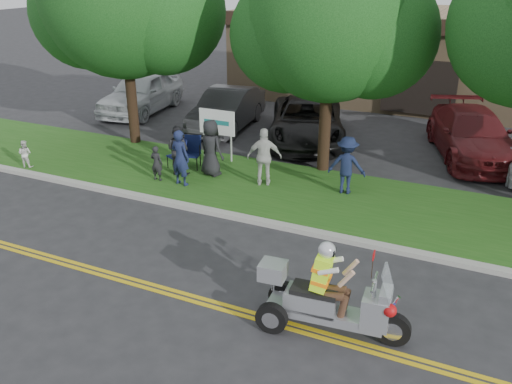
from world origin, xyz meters
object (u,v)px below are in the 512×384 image
at_px(spectator_adult_mid, 178,150).
at_px(parked_car_right, 472,135).
at_px(lawn_chair_b, 192,150).
at_px(spectator_adult_left, 180,158).
at_px(parked_car_far_left, 141,92).
at_px(parked_car_mid, 307,121).
at_px(spectator_adult_right, 264,157).
at_px(parked_car_left, 227,109).
at_px(trike_scooter, 326,301).
at_px(lawn_chair_a, 179,152).

relative_size(spectator_adult_mid, parked_car_right, 0.28).
height_order(lawn_chair_b, spectator_adult_left, spectator_adult_left).
distance_m(lawn_chair_b, parked_car_right, 9.25).
height_order(spectator_adult_mid, parked_car_far_left, parked_car_far_left).
xyz_separation_m(spectator_adult_mid, parked_car_mid, (2.30, 4.95, -0.09)).
bearing_deg(parked_car_right, spectator_adult_left, -158.03).
xyz_separation_m(parked_car_far_left, parked_car_right, (13.50, -0.22, -0.09)).
bearing_deg(parked_car_mid, lawn_chair_b, -137.67).
bearing_deg(spectator_adult_right, parked_car_far_left, -56.09).
bearing_deg(spectator_adult_right, spectator_adult_mid, -15.80).
bearing_deg(parked_car_right, spectator_adult_right, -152.79).
bearing_deg(parked_car_left, spectator_adult_mid, -84.62).
relative_size(spectator_adult_right, parked_car_far_left, 0.33).
bearing_deg(spectator_adult_left, spectator_adult_right, -147.73).
relative_size(trike_scooter, lawn_chair_a, 2.91).
relative_size(parked_car_mid, parked_car_right, 1.03).
xyz_separation_m(lawn_chair_a, parked_car_right, (8.09, 5.27, 0.15)).
bearing_deg(lawn_chair_b, spectator_adult_left, -87.41).
xyz_separation_m(lawn_chair_a, spectator_adult_left, (0.79, -1.13, 0.29)).
relative_size(parked_car_left, parked_car_mid, 0.86).
distance_m(spectator_adult_left, parked_car_far_left, 9.08).
xyz_separation_m(trike_scooter, parked_car_left, (-7.51, 10.48, 0.16)).
height_order(lawn_chair_a, parked_car_right, parked_car_right).
relative_size(spectator_adult_left, spectator_adult_right, 0.97).
bearing_deg(parked_car_far_left, lawn_chair_a, -53.39).
relative_size(lawn_chair_b, parked_car_left, 0.21).
height_order(lawn_chair_a, lawn_chair_b, lawn_chair_b).
height_order(lawn_chair_a, spectator_adult_left, spectator_adult_left).
xyz_separation_m(lawn_chair_b, spectator_adult_mid, (-0.06, -0.68, 0.19)).
xyz_separation_m(trike_scooter, parked_car_far_left, (-12.08, 11.21, 0.25)).
bearing_deg(lawn_chair_a, spectator_adult_left, -28.49).
bearing_deg(lawn_chair_a, lawn_chair_b, 65.09).
bearing_deg(spectator_adult_left, parked_car_mid, -99.92).
height_order(spectator_adult_mid, parked_car_left, spectator_adult_mid).
bearing_deg(parked_car_right, lawn_chair_a, -166.19).
bearing_deg(parked_car_left, parked_car_right, -3.34).
bearing_deg(spectator_adult_right, parked_car_left, -74.30).
bearing_deg(spectator_adult_right, lawn_chair_a, -24.63).
xyz_separation_m(trike_scooter, spectator_adult_left, (-5.88, 4.57, 0.30)).
distance_m(parked_car_far_left, parked_car_left, 4.62).
distance_m(parked_car_left, parked_car_right, 8.95).
bearing_deg(spectator_adult_left, parked_car_left, -67.14).
bearing_deg(parked_car_left, spectator_adult_left, -81.13).
bearing_deg(lawn_chair_a, spectator_adult_mid, -32.42).
bearing_deg(trike_scooter, lawn_chair_a, 134.04).
relative_size(lawn_chair_b, parked_car_mid, 0.18).
height_order(trike_scooter, spectator_adult_mid, trike_scooter).
bearing_deg(parked_car_mid, lawn_chair_a, -139.51).
relative_size(spectator_adult_right, parked_car_mid, 0.30).
xyz_separation_m(spectator_adult_left, spectator_adult_mid, (-0.53, 0.71, -0.06)).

